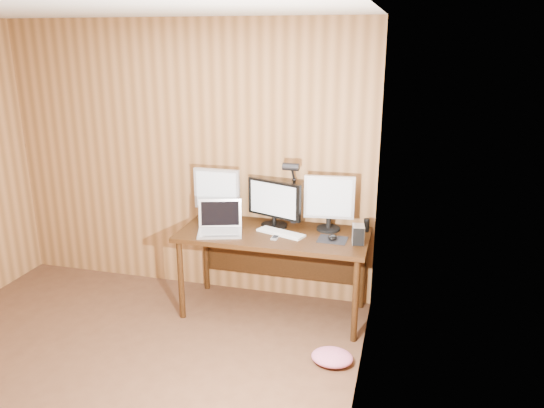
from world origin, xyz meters
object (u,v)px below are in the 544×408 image
at_px(phone, 275,237).
at_px(desk, 276,243).
at_px(monitor_left, 217,193).
at_px(speaker, 366,225).
at_px(laptop, 220,225).
at_px(mouse, 333,237).
at_px(desk_lamp, 292,184).
at_px(keyboard, 281,233).
at_px(hard_drive, 358,234).
at_px(monitor_right, 329,201).
at_px(monitor_center, 274,203).

bearing_deg(phone, desk, 106.04).
distance_m(monitor_left, speaker, 1.34).
height_order(laptop, mouse, laptop).
height_order(mouse, desk_lamp, desk_lamp).
relative_size(keyboard, hard_drive, 2.94).
height_order(desk, desk_lamp, desk_lamp).
xyz_separation_m(monitor_right, speaker, (0.32, 0.04, -0.20)).
distance_m(keyboard, hard_drive, 0.65).
height_order(hard_drive, speaker, hard_drive).
height_order(monitor_center, desk_lamp, desk_lamp).
bearing_deg(desk_lamp, mouse, -20.20).
relative_size(monitor_left, phone, 4.41).
distance_m(laptop, mouse, 0.96).
bearing_deg(monitor_right, monitor_left, 174.01).
bearing_deg(speaker, desk, -168.27).
relative_size(desk, monitor_left, 3.37).
height_order(monitor_left, monitor_right, monitor_right).
distance_m(mouse, hard_drive, 0.21).
distance_m(monitor_left, phone, 0.73).
bearing_deg(monitor_center, desk, -46.49).
xyz_separation_m(monitor_left, laptop, (0.12, -0.28, -0.19)).
bearing_deg(desk, laptop, -159.67).
xyz_separation_m(laptop, phone, (0.49, -0.03, -0.06)).
relative_size(desk, desk_lamp, 2.62).
bearing_deg(desk, monitor_left, 168.58).
height_order(monitor_left, speaker, monitor_left).
relative_size(monitor_center, mouse, 4.47).
distance_m(desk, desk_lamp, 0.53).
relative_size(monitor_right, laptop, 1.10).
bearing_deg(keyboard, monitor_left, -177.66).
bearing_deg(laptop, phone, -20.99).
relative_size(hard_drive, speaker, 1.31).
xyz_separation_m(hard_drive, desk_lamp, (-0.61, 0.29, 0.30)).
bearing_deg(desk, phone, -76.73).
xyz_separation_m(monitor_center, phone, (0.08, -0.27, -0.21)).
distance_m(monitor_right, phone, 0.56).
distance_m(mouse, speaker, 0.37).
relative_size(monitor_left, mouse, 4.19).
distance_m(monitor_center, speaker, 0.81).
distance_m(monitor_left, laptop, 0.36).
bearing_deg(monitor_center, monitor_right, 24.12).
bearing_deg(laptop, desk, 2.89).
distance_m(keyboard, mouse, 0.44).
distance_m(monitor_left, monitor_right, 1.01).
bearing_deg(keyboard, hard_drive, 15.60).
bearing_deg(laptop, keyboard, -8.41).
distance_m(phone, speaker, 0.79).
bearing_deg(monitor_left, monitor_center, -2.98).
bearing_deg(phone, desk_lamp, 83.04).
relative_size(desk, mouse, 14.14).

